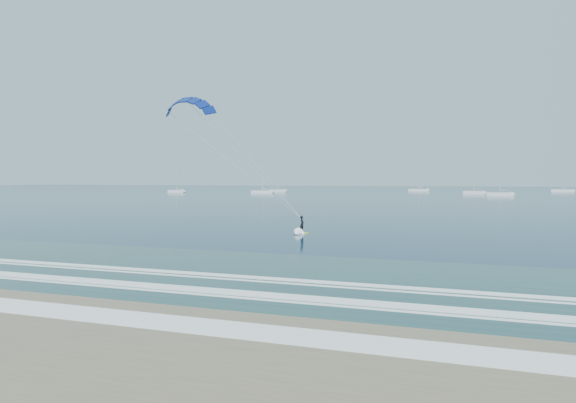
{
  "coord_description": "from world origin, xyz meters",
  "views": [
    {
      "loc": [
        12.34,
        -17.81,
        5.74
      ],
      "look_at": [
        -3.46,
        27.15,
        3.71
      ],
      "focal_mm": 32.0,
      "sensor_mm": 36.0,
      "label": 1
    }
  ],
  "objects_px": {
    "sailboat_4": "(562,190)",
    "sailboat_2": "(419,190)",
    "kitesurfer_rig": "(242,157)",
    "sailboat_7": "(263,192)",
    "sailboat_8": "(500,194)",
    "sailboat_3": "(474,192)",
    "sailboat_0": "(177,191)",
    "sailboat_1": "(278,191)"
  },
  "relations": [
    {
      "from": "sailboat_0",
      "to": "sailboat_7",
      "type": "xyz_separation_m",
      "value": [
        40.04,
        2.47,
        0.0
      ]
    },
    {
      "from": "sailboat_3",
      "to": "sailboat_7",
      "type": "bearing_deg",
      "value": -167.53
    },
    {
      "from": "sailboat_7",
      "to": "kitesurfer_rig",
      "type": "bearing_deg",
      "value": -68.57
    },
    {
      "from": "sailboat_1",
      "to": "sailboat_8",
      "type": "xyz_separation_m",
      "value": [
        93.59,
        -24.3,
        -0.01
      ]
    },
    {
      "from": "kitesurfer_rig",
      "to": "sailboat_7",
      "type": "xyz_separation_m",
      "value": [
        -58.74,
        149.69,
        -7.46
      ]
    },
    {
      "from": "sailboat_3",
      "to": "sailboat_7",
      "type": "xyz_separation_m",
      "value": [
        -83.97,
        -18.57,
        -0.01
      ]
    },
    {
      "from": "sailboat_1",
      "to": "sailboat_7",
      "type": "xyz_separation_m",
      "value": [
        1.17,
        -21.46,
        -0.0
      ]
    },
    {
      "from": "kitesurfer_rig",
      "to": "sailboat_0",
      "type": "distance_m",
      "value": 177.44
    },
    {
      "from": "kitesurfer_rig",
      "to": "sailboat_7",
      "type": "relative_size",
      "value": 1.4
    },
    {
      "from": "sailboat_2",
      "to": "sailboat_4",
      "type": "distance_m",
      "value": 65.34
    },
    {
      "from": "kitesurfer_rig",
      "to": "sailboat_0",
      "type": "xyz_separation_m",
      "value": [
        -98.78,
        147.21,
        -7.46
      ]
    },
    {
      "from": "sailboat_0",
      "to": "sailboat_2",
      "type": "height_order",
      "value": "sailboat_2"
    },
    {
      "from": "sailboat_2",
      "to": "sailboat_4",
      "type": "xyz_separation_m",
      "value": [
        64.62,
        9.68,
        0.0
      ]
    },
    {
      "from": "sailboat_8",
      "to": "sailboat_4",
      "type": "bearing_deg",
      "value": 66.7
    },
    {
      "from": "sailboat_4",
      "to": "sailboat_2",
      "type": "bearing_deg",
      "value": -171.48
    },
    {
      "from": "sailboat_1",
      "to": "sailboat_7",
      "type": "distance_m",
      "value": 21.49
    },
    {
      "from": "sailboat_3",
      "to": "sailboat_4",
      "type": "bearing_deg",
      "value": 52.02
    },
    {
      "from": "kitesurfer_rig",
      "to": "sailboat_2",
      "type": "xyz_separation_m",
      "value": [
        0.01,
        209.04,
        -7.45
      ]
    },
    {
      "from": "sailboat_0",
      "to": "sailboat_8",
      "type": "xyz_separation_m",
      "value": [
        132.46,
        -0.37,
        -0.0
      ]
    },
    {
      "from": "sailboat_7",
      "to": "sailboat_0",
      "type": "bearing_deg",
      "value": -176.47
    },
    {
      "from": "sailboat_3",
      "to": "sailboat_7",
      "type": "distance_m",
      "value": 86.0
    },
    {
      "from": "kitesurfer_rig",
      "to": "sailboat_3",
      "type": "xyz_separation_m",
      "value": [
        25.23,
        168.26,
        -7.45
      ]
    },
    {
      "from": "sailboat_3",
      "to": "sailboat_4",
      "type": "xyz_separation_m",
      "value": [
        39.4,
        50.47,
        0.01
      ]
    },
    {
      "from": "kitesurfer_rig",
      "to": "sailboat_8",
      "type": "height_order",
      "value": "kitesurfer_rig"
    },
    {
      "from": "sailboat_2",
      "to": "sailboat_3",
      "type": "bearing_deg",
      "value": -58.27
    },
    {
      "from": "sailboat_2",
      "to": "sailboat_8",
      "type": "bearing_deg",
      "value": -61.57
    },
    {
      "from": "kitesurfer_rig",
      "to": "sailboat_1",
      "type": "xyz_separation_m",
      "value": [
        -59.91,
        171.14,
        -7.46
      ]
    },
    {
      "from": "sailboat_0",
      "to": "sailboat_8",
      "type": "height_order",
      "value": "sailboat_8"
    },
    {
      "from": "sailboat_1",
      "to": "sailboat_7",
      "type": "bearing_deg",
      "value": -86.88
    },
    {
      "from": "sailboat_7",
      "to": "sailboat_8",
      "type": "height_order",
      "value": "sailboat_7"
    },
    {
      "from": "kitesurfer_rig",
      "to": "sailboat_0",
      "type": "height_order",
      "value": "kitesurfer_rig"
    },
    {
      "from": "sailboat_7",
      "to": "sailboat_8",
      "type": "bearing_deg",
      "value": -1.76
    },
    {
      "from": "sailboat_1",
      "to": "sailboat_7",
      "type": "height_order",
      "value": "sailboat_7"
    },
    {
      "from": "kitesurfer_rig",
      "to": "sailboat_4",
      "type": "height_order",
      "value": "kitesurfer_rig"
    },
    {
      "from": "sailboat_1",
      "to": "sailboat_2",
      "type": "xyz_separation_m",
      "value": [
        59.92,
        37.9,
        0.01
      ]
    },
    {
      "from": "sailboat_3",
      "to": "sailboat_8",
      "type": "height_order",
      "value": "sailboat_3"
    },
    {
      "from": "sailboat_0",
      "to": "sailboat_7",
      "type": "distance_m",
      "value": 40.11
    },
    {
      "from": "sailboat_1",
      "to": "sailboat_3",
      "type": "bearing_deg",
      "value": -1.94
    },
    {
      "from": "kitesurfer_rig",
      "to": "sailboat_1",
      "type": "relative_size",
      "value": 1.49
    },
    {
      "from": "sailboat_0",
      "to": "sailboat_1",
      "type": "xyz_separation_m",
      "value": [
        38.87,
        23.93,
        0.0
      ]
    },
    {
      "from": "kitesurfer_rig",
      "to": "sailboat_0",
      "type": "relative_size",
      "value": 1.58
    },
    {
      "from": "sailboat_2",
      "to": "sailboat_3",
      "type": "relative_size",
      "value": 1.1
    }
  ]
}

